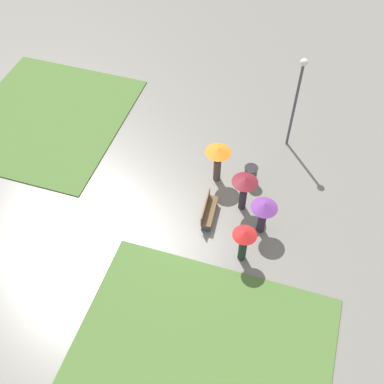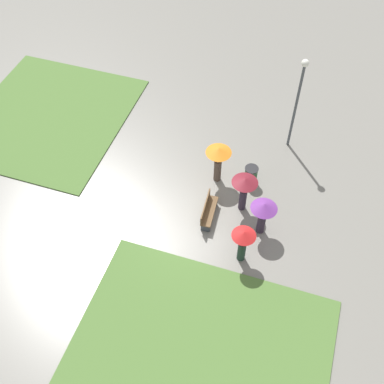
{
  "view_description": "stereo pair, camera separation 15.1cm",
  "coord_description": "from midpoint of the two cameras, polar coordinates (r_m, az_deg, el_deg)",
  "views": [
    {
      "loc": [
        -11.24,
        -3.37,
        16.28
      ],
      "look_at": [
        0.73,
        0.41,
        0.83
      ],
      "focal_mm": 45.0,
      "sensor_mm": 36.0,
      "label": 1
    },
    {
      "loc": [
        -11.19,
        -3.51,
        16.28
      ],
      "look_at": [
        0.73,
        0.41,
        0.83
      ],
      "focal_mm": 45.0,
      "sensor_mm": 36.0,
      "label": 2
    }
  ],
  "objects": [
    {
      "name": "ground_plane",
      "position": [
        20.06,
        0.28,
        -3.32
      ],
      "size": [
        90.0,
        90.0,
        0.0
      ],
      "primitive_type": "plane",
      "color": "slate"
    },
    {
      "name": "lawn_patch_near",
      "position": [
        17.36,
        0.87,
        -18.52
      ],
      "size": [
        6.83,
        8.76,
        0.06
      ],
      "color": "#4C7033",
      "rests_on": "ground_plane"
    },
    {
      "name": "lawn_patch_far",
      "position": [
        25.3,
        -16.94,
        8.42
      ],
      "size": [
        8.26,
        7.46,
        0.06
      ],
      "color": "#4C7033",
      "rests_on": "ground_plane"
    },
    {
      "name": "park_bench",
      "position": [
        19.8,
        1.69,
        -2.15
      ],
      "size": [
        1.63,
        0.53,
        0.9
      ],
      "rotation": [
        0.0,
        0.0,
        0.07
      ],
      "color": "brown",
      "rests_on": "ground_plane"
    },
    {
      "name": "lamp_post",
      "position": [
        21.4,
        12.17,
        11.38
      ],
      "size": [
        0.32,
        0.32,
        4.75
      ],
      "color": "#474C51",
      "rests_on": "ground_plane"
    },
    {
      "name": "trash_bin",
      "position": [
        21.15,
        6.74,
        2.04
      ],
      "size": [
        0.6,
        0.6,
        0.91
      ],
      "color": "#335638",
      "rests_on": "ground_plane"
    },
    {
      "name": "crowd_person_orange",
      "position": [
        20.4,
        2.88,
        4.26
      ],
      "size": [
        1.11,
        1.11,
        1.95
      ],
      "rotation": [
        0.0,
        0.0,
        5.4
      ],
      "color": "#47382D",
      "rests_on": "ground_plane"
    },
    {
      "name": "crowd_person_maroon",
      "position": [
        19.5,
        6.0,
        0.66
      ],
      "size": [
        1.07,
        1.07,
        1.85
      ],
      "rotation": [
        0.0,
        0.0,
        3.15
      ],
      "color": "#2D2333",
      "rests_on": "ground_plane"
    },
    {
      "name": "crowd_person_red",
      "position": [
        18.08,
        5.94,
        -5.62
      ],
      "size": [
        0.93,
        0.93,
        1.79
      ],
      "rotation": [
        0.0,
        0.0,
        4.6
      ],
      "color": "#1E3328",
      "rests_on": "ground_plane"
    },
    {
      "name": "crowd_person_purple",
      "position": [
        18.89,
        8.28,
        -2.16
      ],
      "size": [
        1.06,
        1.06,
        1.77
      ],
      "rotation": [
        0.0,
        0.0,
        5.56
      ],
      "color": "#2D2333",
      "rests_on": "ground_plane"
    }
  ]
}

